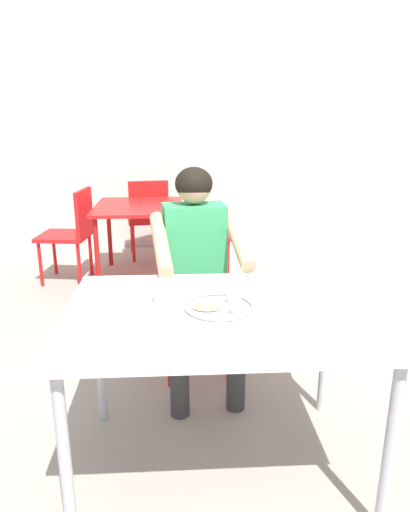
{
  "coord_description": "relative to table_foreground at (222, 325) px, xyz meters",
  "views": [
    {
      "loc": [
        -0.2,
        -1.69,
        1.51
      ],
      "look_at": [
        -0.09,
        0.28,
        0.91
      ],
      "focal_mm": 32.61,
      "sensor_mm": 36.0,
      "label": 1
    }
  ],
  "objects": [
    {
      "name": "chair_red_left",
      "position": [
        -1.14,
        2.49,
        -0.19
      ],
      "size": [
        0.49,
        0.47,
        0.86
      ],
      "color": "red",
      "rests_on": "ground"
    },
    {
      "name": "thali_tray",
      "position": [
        -0.01,
        0.0,
        0.08
      ],
      "size": [
        0.28,
        0.28,
        0.03
      ],
      "color": "#B7BABF",
      "rests_on": "table_foreground"
    },
    {
      "name": "table_foreground",
      "position": [
        0.0,
        0.0,
        0.0
      ],
      "size": [
        1.26,
        0.87,
        0.76
      ],
      "color": "silver",
      "rests_on": "ground"
    },
    {
      "name": "chair_foreground",
      "position": [
        -0.09,
        0.93,
        -0.17
      ],
      "size": [
        0.48,
        0.49,
        0.9
      ],
      "color": "red",
      "rests_on": "ground"
    },
    {
      "name": "chair_red_right",
      "position": [
        0.03,
        2.51,
        -0.21
      ],
      "size": [
        0.42,
        0.4,
        0.83
      ],
      "color": "red",
      "rests_on": "ground"
    },
    {
      "name": "diner_foreground",
      "position": [
        -0.07,
        0.71,
        0.05
      ],
      "size": [
        0.54,
        0.59,
        1.24
      ],
      "color": "#353535",
      "rests_on": "ground"
    },
    {
      "name": "ground_plane",
      "position": [
        0.03,
        -0.03,
        -0.71
      ],
      "size": [
        12.0,
        12.0,
        0.05
      ],
      "primitive_type": "cube",
      "color": "gray"
    },
    {
      "name": "back_wall",
      "position": [
        0.03,
        3.7,
        1.01
      ],
      "size": [
        12.0,
        0.12,
        3.4
      ],
      "primitive_type": "cube",
      "color": "silver",
      "rests_on": "ground"
    },
    {
      "name": "chair_red_far",
      "position": [
        -0.49,
        3.16,
        -0.2
      ],
      "size": [
        0.49,
        0.5,
        0.86
      ],
      "color": "red",
      "rests_on": "ground"
    },
    {
      "name": "drinking_cup",
      "position": [
        -0.24,
        0.08,
        0.12
      ],
      "size": [
        0.07,
        0.07,
        0.1
      ],
      "color": "silver",
      "rests_on": "table_foreground"
    },
    {
      "name": "table_background_red",
      "position": [
        -0.54,
        2.56,
        -0.07
      ],
      "size": [
        0.8,
        0.89,
        0.7
      ],
      "color": "red",
      "rests_on": "ground"
    }
  ]
}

